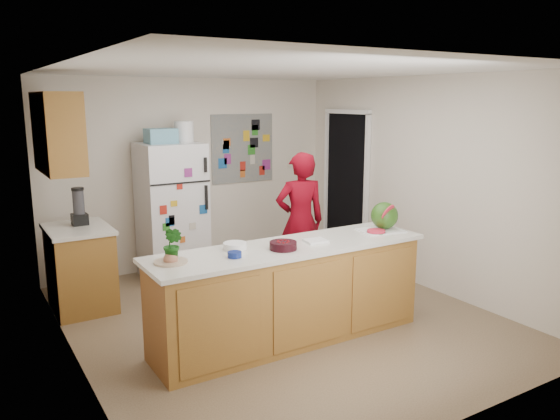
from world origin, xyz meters
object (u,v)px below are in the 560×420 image
refrigerator (172,211)px  cherry_bowl (283,246)px  watermelon (384,216)px  person (300,221)px

refrigerator → cherry_bowl: bearing=-87.0°
watermelon → cherry_bowl: bearing=-176.0°
watermelon → cherry_bowl: 1.27m
watermelon → cherry_bowl: (-1.26, -0.09, -0.11)m
watermelon → cherry_bowl: size_ratio=1.13×
person → cherry_bowl: bearing=66.1°
refrigerator → person: 1.66m
person → cherry_bowl: person is taller
person → watermelon: size_ratio=5.93×
person → watermelon: (0.26, -1.15, 0.25)m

